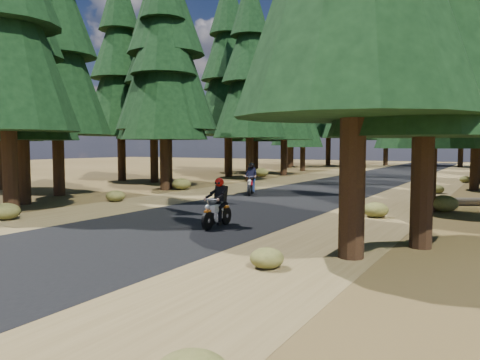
% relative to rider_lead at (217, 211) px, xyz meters
% --- Properties ---
extents(ground, '(120.00, 120.00, 0.00)m').
position_rel_rider_lead_xyz_m(ground, '(-1.26, 2.04, -0.48)').
color(ground, '#473819').
rests_on(ground, ground).
extents(road, '(6.00, 100.00, 0.01)m').
position_rel_rider_lead_xyz_m(road, '(-1.26, 7.04, -0.47)').
color(road, black).
rests_on(road, ground).
extents(shoulder_l, '(3.20, 100.00, 0.01)m').
position_rel_rider_lead_xyz_m(shoulder_l, '(-5.86, 7.04, -0.48)').
color(shoulder_l, brown).
rests_on(shoulder_l, ground).
extents(shoulder_r, '(3.20, 100.00, 0.01)m').
position_rel_rider_lead_xyz_m(shoulder_r, '(3.34, 7.04, -0.48)').
color(shoulder_r, brown).
rests_on(shoulder_r, ground).
extents(pine_forest, '(34.59, 55.08, 16.32)m').
position_rel_rider_lead_xyz_m(pine_forest, '(-1.28, 23.08, 7.41)').
color(pine_forest, black).
rests_on(pine_forest, ground).
extents(understory_shrubs, '(16.72, 30.08, 0.70)m').
position_rel_rider_lead_xyz_m(understory_shrubs, '(-0.55, 10.07, -0.19)').
color(understory_shrubs, '#474C1E').
rests_on(understory_shrubs, ground).
extents(rider_lead, '(0.53, 1.61, 1.42)m').
position_rel_rider_lead_xyz_m(rider_lead, '(0.00, 0.00, 0.00)').
color(rider_lead, white).
rests_on(rider_lead, road).
extents(rider_follow, '(1.11, 1.79, 1.54)m').
position_rel_rider_lead_xyz_m(rider_follow, '(-3.32, 8.19, 0.04)').
color(rider_follow, '#9D0A13').
rests_on(rider_follow, road).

